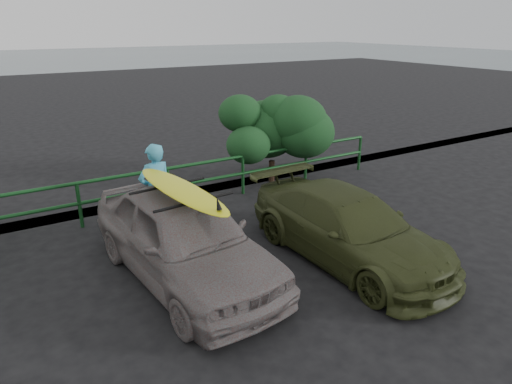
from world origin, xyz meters
TOP-DOWN VIEW (x-y plane):
  - ground at (0.00, 0.00)m, footprint 80.00×80.00m
  - guardrail at (0.00, 5.00)m, footprint 14.00×0.08m
  - shrub_right at (5.00, 5.50)m, footprint 3.20×2.40m
  - sedan at (0.11, 1.92)m, footprint 2.20×4.63m
  - olive_vehicle at (2.95, 1.00)m, footprint 1.95×4.44m
  - man at (0.30, 3.79)m, footprint 0.77×0.57m
  - roof_rack at (0.11, 1.92)m, footprint 1.47×1.09m
  - surfboard at (0.11, 1.92)m, footprint 0.83×2.84m

SIDE VIEW (x-z plane):
  - ground at x=0.00m, z-range 0.00..0.00m
  - guardrail at x=0.00m, z-range 0.00..1.04m
  - olive_vehicle at x=2.95m, z-range 0.00..1.27m
  - sedan at x=0.11m, z-range 0.00..1.53m
  - man at x=0.30m, z-range 0.00..1.95m
  - shrub_right at x=5.00m, z-range 0.00..2.35m
  - roof_rack at x=0.11m, z-range 1.53..1.58m
  - surfboard at x=0.11m, z-range 1.58..1.66m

